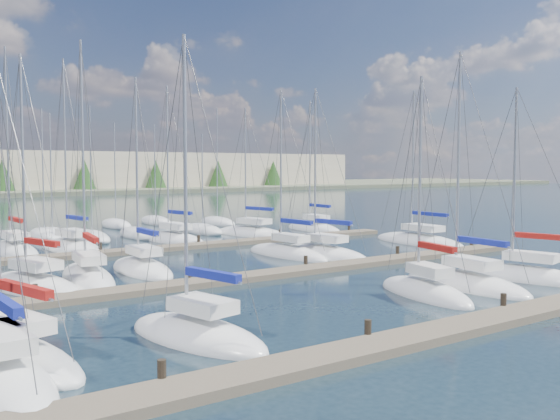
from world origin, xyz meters
TOP-DOWN VIEW (x-y plane):
  - ground at (0.00, 60.00)m, footprint 400.00×400.00m
  - dock_near at (0.00, 2.01)m, footprint 44.00×1.93m
  - dock_mid at (0.00, 16.01)m, footprint 44.00×1.93m
  - dock_far at (0.00, 30.01)m, footprint 44.00×1.93m
  - sailboat_l at (8.30, 20.59)m, footprint 3.84×8.55m
  - sailboat_k at (6.39, 22.17)m, footprint 2.76×8.25m
  - sailboat_d at (3.88, 7.21)m, footprint 3.50×7.10m
  - sailboat_c at (-8.84, 6.76)m, footprint 4.01×7.32m
  - sailboat_q at (11.60, 34.97)m, footprint 4.77×9.06m
  - sailboat_o at (-5.06, 34.28)m, footprint 4.09×8.51m
  - sailboat_r at (19.00, 35.01)m, footprint 2.79×8.37m
  - sailboat_j at (-4.64, 21.79)m, footprint 2.76×7.34m
  - sailboat_f at (11.77, 7.03)m, footprint 3.84×8.15m
  - sailboat_p at (3.60, 34.72)m, footprint 3.93×8.51m
  - sailboat_e at (7.43, 7.57)m, footprint 3.29×8.38m
  - sailboat_n at (-9.02, 35.19)m, footprint 2.95×8.95m
  - sailboat_m at (19.56, 21.80)m, footprint 3.62×9.89m
  - sailboat_b at (-14.96, 8.00)m, footprint 4.31×8.19m
  - sailboat_i at (-8.22, 20.86)m, footprint 3.64×8.87m
  - sailboat_h at (-11.33, 20.10)m, footprint 4.83×8.06m
  - distant_boats at (-4.34, 43.76)m, footprint 36.93×20.75m

SIDE VIEW (x-z plane):
  - ground at x=0.00m, z-range 0.00..0.00m
  - dock_near at x=0.00m, z-range -0.40..0.70m
  - dock_mid at x=0.00m, z-range -0.40..0.70m
  - dock_far at x=0.00m, z-range -0.40..0.70m
  - sailboat_q at x=11.60m, z-range -6.05..6.39m
  - sailboat_m at x=19.56m, z-range -6.50..6.84m
  - sailboat_b at x=-14.96m, z-range -5.33..5.68m
  - sailboat_l at x=8.30m, z-range -6.10..6.45m
  - sailboat_h at x=-11.33m, z-range -6.23..6.58m
  - sailboat_c at x=-8.84m, z-range -5.73..6.09m
  - sailboat_f at x=11.77m, z-range -5.55..5.91m
  - sailboat_e at x=7.43m, z-range -6.35..6.72m
  - sailboat_j at x=-4.64m, z-range -6.02..6.39m
  - sailboat_p at x=3.60m, z-range -6.76..7.12m
  - sailboat_r at x=19.00m, z-range -6.59..6.97m
  - sailboat_o at x=-5.06m, z-range -7.41..7.79m
  - sailboat_d at x=3.88m, z-range -5.54..5.92m
  - sailboat_k at x=6.39m, z-range -6.05..6.43m
  - sailboat_i at x=-8.22m, z-range -6.84..7.22m
  - sailboat_n at x=-9.02m, z-range -7.71..8.10m
  - distant_boats at x=-4.34m, z-range -6.36..6.94m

